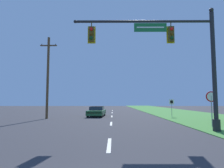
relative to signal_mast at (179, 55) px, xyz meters
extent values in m
cube|color=#428438|center=(6.24, 20.35, -4.65)|extent=(10.00, 110.00, 0.04)
cube|color=silver|center=(-4.26, -3.65, -4.66)|extent=(0.16, 2.80, 0.01)
cube|color=silver|center=(-4.26, 4.35, -4.66)|extent=(0.16, 2.80, 0.01)
cube|color=silver|center=(-4.26, 12.35, -4.66)|extent=(0.16, 2.80, 0.01)
cube|color=silver|center=(-4.26, 20.35, -4.66)|extent=(0.16, 2.80, 0.01)
cube|color=silver|center=(-4.26, 28.35, -4.66)|extent=(0.16, 2.80, 0.01)
cylinder|color=#232326|center=(2.14, 0.00, -4.28)|extent=(0.44, 0.44, 0.70)
cylinder|color=#232326|center=(2.14, 0.00, -0.92)|extent=(0.26, 0.26, 7.42)
sphere|color=#232326|center=(2.14, 0.00, 2.93)|extent=(0.28, 0.28, 0.28)
cylinder|color=#232326|center=(-2.18, 0.00, 2.19)|extent=(8.64, 0.16, 0.16)
sphere|color=#232326|center=(-6.49, 0.00, 2.19)|extent=(0.21, 0.21, 0.21)
cube|color=#196B33|center=(-1.74, 0.00, 1.79)|extent=(2.05, 0.06, 0.55)
cube|color=white|center=(-1.74, -0.03, 1.79)|extent=(1.72, 0.01, 0.08)
cylinder|color=#4C4214|center=(-5.46, 0.00, 2.01)|extent=(0.06, 0.06, 0.35)
cube|color=yellow|center=(-5.46, 0.14, 1.36)|extent=(0.50, 0.03, 1.11)
cube|color=#4C4214|center=(-5.46, 0.00, 1.36)|extent=(0.34, 0.24, 0.95)
sphere|color=red|center=(-5.46, -0.14, 1.65)|extent=(0.22, 0.22, 0.22)
sphere|color=#51380F|center=(-5.46, -0.14, 1.36)|extent=(0.22, 0.22, 0.22)
sphere|color=#0F3D19|center=(-5.46, -0.14, 1.08)|extent=(0.22, 0.22, 0.22)
cylinder|color=#4C4214|center=(-0.45, 0.00, 2.01)|extent=(0.06, 0.06, 0.35)
cube|color=yellow|center=(-0.45, 0.14, 1.36)|extent=(0.50, 0.03, 1.11)
cube|color=#4C4214|center=(-0.45, 0.00, 1.36)|extent=(0.34, 0.24, 0.95)
sphere|color=red|center=(-0.45, -0.14, 1.65)|extent=(0.22, 0.22, 0.22)
sphere|color=#51380F|center=(-0.45, -0.14, 1.36)|extent=(0.22, 0.22, 0.22)
sphere|color=#0F3D19|center=(-0.45, -0.14, 1.08)|extent=(0.22, 0.22, 0.22)
cylinder|color=black|center=(-5.21, 13.87, -4.35)|extent=(0.22, 0.64, 0.64)
cylinder|color=black|center=(-6.81, 13.96, -4.35)|extent=(0.22, 0.64, 0.64)
cylinder|color=black|center=(-5.40, 10.64, -4.35)|extent=(0.22, 0.64, 0.64)
cylinder|color=black|center=(-7.00, 10.74, -4.35)|extent=(0.22, 0.64, 0.64)
cube|color=#235B2D|center=(-6.11, 12.30, -4.17)|extent=(2.09, 4.73, 0.55)
cube|color=#283342|center=(-6.10, 12.42, -3.69)|extent=(1.71, 2.03, 0.42)
cube|color=#235B2D|center=(-6.10, 12.42, -3.51)|extent=(1.67, 1.99, 0.06)
cube|color=#B71414|center=(-6.24, 10.02, -4.11)|extent=(1.68, 0.16, 0.14)
cylinder|color=gray|center=(2.94, 2.15, -3.53)|extent=(0.07, 0.07, 2.20)
cylinder|color=red|center=(2.94, 2.15, -2.51)|extent=(0.76, 0.04, 0.76)
cylinder|color=white|center=(2.94, 2.12, -2.51)|extent=(0.61, 0.01, 0.61)
cylinder|color=gray|center=(2.74, 11.24, -3.63)|extent=(0.06, 0.06, 2.00)
cube|color=white|center=(2.74, 11.24, -2.90)|extent=(0.55, 0.04, 0.60)
cube|color=black|center=(2.74, 11.21, -2.90)|extent=(0.31, 0.01, 0.34)
cylinder|color=brown|center=(-11.13, 9.02, -0.27)|extent=(0.26, 0.26, 8.80)
cube|color=brown|center=(-11.13, 9.02, 3.23)|extent=(1.80, 0.12, 0.12)
cylinder|color=#333338|center=(-11.88, 9.02, 3.35)|extent=(0.08, 0.08, 0.12)
cylinder|color=#333338|center=(-10.38, 9.02, 3.35)|extent=(0.08, 0.08, 0.12)
camera|label=1|loc=(-4.09, -12.21, -2.86)|focal=32.00mm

